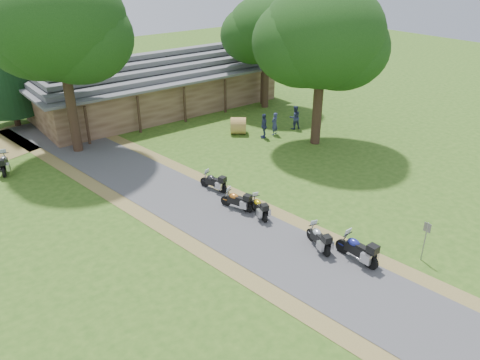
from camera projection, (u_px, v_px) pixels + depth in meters
ground at (303, 264)px, 20.64m from camera, size 120.00×120.00×0.00m
driveway at (239, 229)px, 23.20m from camera, size 51.95×51.95×0.00m
lodge at (156, 81)px, 39.87m from camera, size 21.40×9.40×4.90m
motorcycle_row_a at (357, 248)px, 20.58m from camera, size 0.72×2.01×1.36m
motorcycle_row_b at (319, 237)px, 21.51m from camera, size 1.03×1.83×1.19m
motorcycle_row_c at (259, 206)px, 24.14m from camera, size 0.95×1.74×1.14m
motorcycle_row_d at (237, 199)px, 24.76m from camera, size 1.13×1.81×1.18m
motorcycle_row_e at (213, 181)px, 26.77m from camera, size 0.98×1.78×1.16m
motorcycle_carport_b at (4, 162)px, 28.90m from camera, size 1.20×2.01×1.31m
person_a at (275, 122)px, 34.67m from camera, size 0.66×0.54×2.01m
person_b at (295, 115)px, 35.80m from camera, size 0.71×0.60×2.15m
person_c at (264, 124)px, 34.08m from camera, size 0.70×0.75×2.15m
hay_bale at (238, 126)px, 35.06m from camera, size 1.67×1.69×1.25m
sign_post at (424, 242)px, 20.50m from camera, size 0.35×0.06×1.93m
oak_lodge_left at (62, 49)px, 29.25m from camera, size 8.45×8.45×13.79m
oak_lodge_right at (266, 45)px, 39.01m from camera, size 6.55×6.55×10.60m
oak_driveway at (321, 58)px, 30.95m from camera, size 8.12×8.12×12.12m
cedar_near at (0, 45)px, 34.18m from camera, size 3.97×3.97×12.49m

